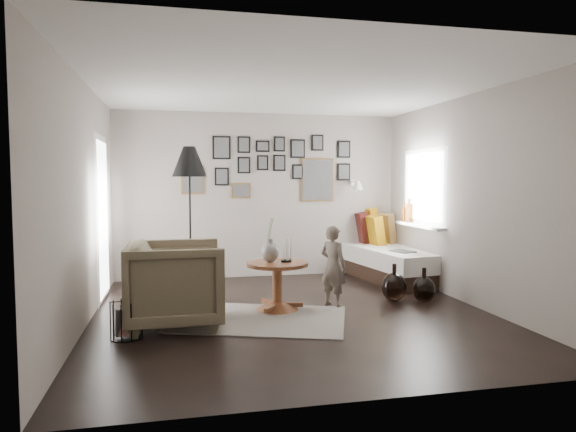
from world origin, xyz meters
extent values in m
plane|color=black|center=(0.00, 0.00, 0.00)|extent=(4.80, 4.80, 0.00)
plane|color=gray|center=(0.00, 2.40, 1.30)|extent=(4.50, 0.00, 4.50)
plane|color=gray|center=(0.00, -2.40, 1.30)|extent=(4.50, 0.00, 4.50)
plane|color=gray|center=(-2.25, 0.00, 1.30)|extent=(0.00, 4.80, 4.80)
plane|color=gray|center=(2.25, 0.00, 1.30)|extent=(0.00, 4.80, 4.80)
plane|color=white|center=(0.00, 0.00, 2.60)|extent=(4.80, 4.80, 0.00)
plane|color=white|center=(-2.23, 1.20, 1.05)|extent=(0.00, 2.14, 2.14)
plane|color=white|center=(-2.23, 1.20, 1.05)|extent=(0.00, 1.88, 1.88)
plane|color=white|center=(-2.23, 1.20, 1.05)|extent=(0.00, 1.93, 1.93)
plane|color=white|center=(2.23, 1.20, 1.45)|extent=(0.00, 1.30, 1.30)
plane|color=white|center=(2.23, 1.20, 1.45)|extent=(0.00, 1.14, 1.14)
cube|color=white|center=(2.17, 1.20, 0.88)|extent=(0.15, 1.32, 0.04)
cylinder|color=#8C4C14|center=(2.17, 1.55, 1.04)|extent=(0.10, 0.10, 0.28)
cylinder|color=#8C4C14|center=(2.17, 1.72, 1.01)|extent=(0.08, 0.08, 0.22)
cube|color=brown|center=(-1.05, 2.38, 1.55)|extent=(0.35, 0.03, 0.45)
cube|color=black|center=(-1.05, 2.37, 1.55)|extent=(0.30, 0.01, 0.40)
cube|color=black|center=(-0.60, 2.38, 2.05)|extent=(0.28, 0.03, 0.36)
cube|color=black|center=(-0.60, 2.37, 2.05)|extent=(0.23, 0.01, 0.31)
cube|color=black|center=(-0.60, 2.38, 1.60)|extent=(0.22, 0.03, 0.28)
cube|color=black|center=(-0.60, 2.37, 1.60)|extent=(0.17, 0.01, 0.23)
cube|color=black|center=(-0.25, 2.38, 2.10)|extent=(0.20, 0.03, 0.26)
cube|color=black|center=(-0.25, 2.37, 2.10)|extent=(0.15, 0.01, 0.21)
cube|color=black|center=(-0.25, 2.38, 1.78)|extent=(0.20, 0.03, 0.26)
cube|color=black|center=(-0.25, 2.37, 1.78)|extent=(0.15, 0.01, 0.21)
cube|color=black|center=(0.05, 2.38, 2.08)|extent=(0.22, 0.03, 0.18)
cube|color=black|center=(0.05, 2.37, 2.08)|extent=(0.17, 0.01, 0.13)
cube|color=black|center=(0.05, 2.38, 1.82)|extent=(0.18, 0.03, 0.24)
cube|color=black|center=(0.05, 2.37, 1.82)|extent=(0.13, 0.01, 0.19)
cube|color=black|center=(0.32, 2.38, 2.12)|extent=(0.18, 0.03, 0.24)
cube|color=black|center=(0.32, 2.37, 2.12)|extent=(0.13, 0.01, 0.19)
cube|color=black|center=(0.32, 2.38, 1.82)|extent=(0.20, 0.03, 0.26)
cube|color=black|center=(0.32, 2.37, 1.82)|extent=(0.15, 0.01, 0.21)
cube|color=black|center=(0.62, 2.38, 2.05)|extent=(0.24, 0.03, 0.30)
cube|color=black|center=(0.62, 2.37, 2.05)|extent=(0.19, 0.01, 0.25)
cube|color=black|center=(0.62, 2.38, 1.68)|extent=(0.18, 0.03, 0.24)
cube|color=black|center=(0.62, 2.37, 1.68)|extent=(0.13, 0.01, 0.19)
cube|color=brown|center=(0.95, 2.38, 1.55)|extent=(0.55, 0.03, 0.70)
cube|color=black|center=(0.95, 2.37, 1.55)|extent=(0.50, 0.01, 0.65)
cube|color=black|center=(0.95, 2.38, 2.15)|extent=(0.20, 0.03, 0.26)
cube|color=black|center=(0.95, 2.37, 2.15)|extent=(0.15, 0.01, 0.21)
cube|color=black|center=(1.40, 2.38, 2.05)|extent=(0.22, 0.03, 0.28)
cube|color=black|center=(1.40, 2.37, 2.05)|extent=(0.17, 0.01, 0.23)
cube|color=black|center=(1.40, 2.38, 1.68)|extent=(0.22, 0.03, 0.28)
cube|color=black|center=(1.40, 2.37, 1.68)|extent=(0.17, 0.01, 0.23)
cube|color=brown|center=(-0.30, 2.38, 1.38)|extent=(0.30, 0.03, 0.24)
cube|color=black|center=(-0.30, 2.37, 1.38)|extent=(0.25, 0.01, 0.19)
cube|color=white|center=(1.55, 2.37, 1.50)|extent=(0.06, 0.04, 0.10)
cylinder|color=white|center=(1.55, 2.25, 1.52)|extent=(0.02, 0.24, 0.02)
cone|color=white|center=(1.55, 2.12, 1.46)|extent=(0.18, 0.18, 0.14)
cube|color=beige|center=(-0.41, -0.16, 0.01)|extent=(2.19, 1.85, 0.01)
cone|color=brown|center=(-0.15, 0.20, 0.05)|extent=(0.55, 0.55, 0.11)
cylinder|color=brown|center=(-0.15, 0.20, 0.30)|extent=(0.12, 0.12, 0.42)
cylinder|color=brown|center=(-0.15, 0.20, 0.56)|extent=(0.74, 0.74, 0.04)
ellipsoid|color=black|center=(-0.23, 0.22, 0.69)|extent=(0.21, 0.21, 0.23)
cylinder|color=black|center=(-0.23, 0.22, 0.83)|extent=(0.06, 0.06, 0.04)
cylinder|color=black|center=(-0.04, 0.20, 0.59)|extent=(0.13, 0.13, 0.02)
cube|color=black|center=(1.96, 1.74, 0.12)|extent=(1.19, 2.21, 0.24)
cube|color=silver|center=(1.96, 1.74, 0.37)|extent=(1.25, 2.28, 0.27)
cube|color=#AE7209|center=(1.99, 2.61, 0.78)|extent=(0.42, 0.67, 0.62)
cube|color=#381312|center=(1.83, 2.50, 0.74)|extent=(0.27, 0.56, 0.55)
cube|color=brown|center=(2.12, 2.32, 0.73)|extent=(0.45, 0.58, 0.53)
cube|color=#AE7209|center=(1.90, 2.16, 0.72)|extent=(0.28, 0.53, 0.51)
cube|color=black|center=(1.91, 1.19, 0.51)|extent=(0.34, 0.39, 0.02)
imported|color=#6A6047|center=(-1.32, -0.23, 0.45)|extent=(1.00, 0.97, 0.91)
cube|color=silver|center=(-1.29, -0.18, 0.48)|extent=(0.42, 0.44, 0.19)
cylinder|color=black|center=(-1.12, 1.26, 0.02)|extent=(0.31, 0.31, 0.03)
cylinder|color=black|center=(-1.12, 1.26, 0.88)|extent=(0.03, 0.03, 1.77)
cone|color=black|center=(-1.12, 1.26, 1.79)|extent=(0.46, 0.46, 0.40)
cube|color=black|center=(-1.80, -0.55, 0.17)|extent=(0.22, 0.16, 0.28)
cube|color=silver|center=(-1.77, -0.57, 0.17)|extent=(0.21, 0.09, 0.28)
ellipsoid|color=black|center=(1.39, 0.31, 0.18)|extent=(0.32, 0.32, 0.37)
cylinder|color=black|center=(1.39, 0.31, 0.43)|extent=(0.05, 0.05, 0.11)
ellipsoid|color=black|center=(1.74, 0.19, 0.16)|extent=(0.28, 0.28, 0.33)
cylinder|color=black|center=(1.74, 0.19, 0.38)|extent=(0.05, 0.05, 0.11)
imported|color=#63574E|center=(0.56, 0.24, 0.50)|extent=(0.40, 0.43, 1.00)
camera|label=1|loc=(-1.30, -5.69, 1.54)|focal=32.00mm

